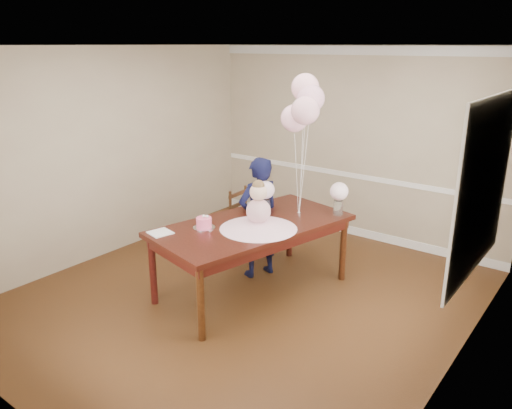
% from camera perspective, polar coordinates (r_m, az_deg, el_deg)
% --- Properties ---
extents(floor, '(4.50, 5.00, 0.00)m').
position_cam_1_polar(floor, '(5.71, -1.40, -10.46)').
color(floor, '#351D0D').
rests_on(floor, ground).
extents(ceiling, '(4.50, 5.00, 0.02)m').
position_cam_1_polar(ceiling, '(5.03, -1.64, 17.74)').
color(ceiling, silver).
rests_on(ceiling, wall_back).
extents(wall_back, '(4.50, 0.02, 2.70)m').
position_cam_1_polar(wall_back, '(7.28, 10.97, 6.77)').
color(wall_back, tan).
rests_on(wall_back, floor).
extents(wall_front, '(4.50, 0.02, 2.70)m').
position_cam_1_polar(wall_front, '(3.72, -26.51, -5.61)').
color(wall_front, tan).
rests_on(wall_front, floor).
extents(wall_left, '(0.02, 5.00, 2.70)m').
position_cam_1_polar(wall_left, '(6.81, -16.52, 5.61)').
color(wall_left, tan).
rests_on(wall_left, floor).
extents(wall_right, '(0.02, 5.00, 2.70)m').
position_cam_1_polar(wall_right, '(4.25, 22.94, -2.31)').
color(wall_right, tan).
rests_on(wall_right, floor).
extents(chair_rail_trim, '(4.50, 0.02, 0.07)m').
position_cam_1_polar(chair_rail_trim, '(7.37, 10.73, 3.33)').
color(chair_rail_trim, white).
rests_on(chair_rail_trim, wall_back).
extents(crown_molding, '(4.50, 0.02, 0.12)m').
position_cam_1_polar(crown_molding, '(7.14, 11.56, 16.88)').
color(crown_molding, silver).
rests_on(crown_molding, wall_back).
extents(baseboard_trim, '(4.50, 0.02, 0.12)m').
position_cam_1_polar(baseboard_trim, '(7.62, 10.37, -2.80)').
color(baseboard_trim, white).
rests_on(baseboard_trim, floor).
extents(window_frame, '(0.02, 1.66, 1.56)m').
position_cam_1_polar(window_frame, '(4.66, 24.58, 1.79)').
color(window_frame, white).
rests_on(window_frame, wall_right).
extents(window_blinds, '(0.01, 1.50, 1.40)m').
position_cam_1_polar(window_blinds, '(4.67, 24.37, 1.83)').
color(window_blinds, white).
rests_on(window_blinds, wall_right).
extents(dining_table_top, '(1.57, 2.39, 0.05)m').
position_cam_1_polar(dining_table_top, '(5.52, -0.39, -2.43)').
color(dining_table_top, black).
rests_on(dining_table_top, table_leg_fl).
extents(table_apron, '(1.43, 2.26, 0.11)m').
position_cam_1_polar(table_apron, '(5.55, -0.39, -3.23)').
color(table_apron, black).
rests_on(table_apron, table_leg_fl).
extents(table_leg_fl, '(0.09, 0.09, 0.77)m').
position_cam_1_polar(table_leg_fl, '(5.52, -11.71, -7.45)').
color(table_leg_fl, black).
rests_on(table_leg_fl, floor).
extents(table_leg_fr, '(0.09, 0.09, 0.77)m').
position_cam_1_polar(table_leg_fr, '(4.80, -6.33, -11.21)').
color(table_leg_fr, black).
rests_on(table_leg_fr, floor).
extents(table_leg_bl, '(0.09, 0.09, 0.77)m').
position_cam_1_polar(table_leg_bl, '(6.62, 3.86, -2.76)').
color(table_leg_bl, black).
rests_on(table_leg_bl, floor).
extents(table_leg_br, '(0.09, 0.09, 0.77)m').
position_cam_1_polar(table_leg_br, '(6.03, 9.93, -5.10)').
color(table_leg_br, black).
rests_on(table_leg_br, floor).
extents(baby_skirt, '(1.00, 1.00, 0.11)m').
position_cam_1_polar(baby_skirt, '(5.34, 0.28, -2.20)').
color(baby_skirt, '#FFBBD2').
rests_on(baby_skirt, dining_table_top).
extents(baby_torso, '(0.26, 0.26, 0.26)m').
position_cam_1_polar(baby_torso, '(5.29, 0.28, -0.74)').
color(baby_torso, pink).
rests_on(baby_torso, baby_skirt).
extents(baby_head, '(0.19, 0.19, 0.19)m').
position_cam_1_polar(baby_head, '(5.23, 0.28, 1.43)').
color(baby_head, beige).
rests_on(baby_head, baby_torso).
extents(baby_hair, '(0.13, 0.13, 0.13)m').
position_cam_1_polar(baby_hair, '(5.21, 0.28, 2.12)').
color(baby_hair, brown).
rests_on(baby_hair, baby_head).
extents(cake_platter, '(0.29, 0.29, 0.01)m').
position_cam_1_polar(cake_platter, '(5.40, -5.95, -2.64)').
color(cake_platter, silver).
rests_on(cake_platter, dining_table_top).
extents(birthday_cake, '(0.20, 0.20, 0.11)m').
position_cam_1_polar(birthday_cake, '(5.38, -5.97, -2.05)').
color(birthday_cake, '#FF507E').
rests_on(birthday_cake, cake_platter).
extents(cake_flower_a, '(0.03, 0.03, 0.03)m').
position_cam_1_polar(cake_flower_a, '(5.35, -5.99, -1.33)').
color(cake_flower_a, white).
rests_on(cake_flower_a, birthday_cake).
extents(cake_flower_b, '(0.03, 0.03, 0.03)m').
position_cam_1_polar(cake_flower_b, '(5.34, -5.60, -1.37)').
color(cake_flower_b, white).
rests_on(cake_flower_b, birthday_cake).
extents(rose_vase_near, '(0.13, 0.13, 0.18)m').
position_cam_1_polar(rose_vase_near, '(5.80, 1.09, -0.20)').
color(rose_vase_near, silver).
rests_on(rose_vase_near, dining_table_top).
extents(roses_near, '(0.21, 0.21, 0.21)m').
position_cam_1_polar(roses_near, '(5.74, 1.10, 1.68)').
color(roses_near, silver).
rests_on(roses_near, rose_vase_near).
extents(rose_vase_far, '(0.13, 0.13, 0.18)m').
position_cam_1_polar(rose_vase_far, '(5.82, 9.38, -0.38)').
color(rose_vase_far, white).
rests_on(rose_vase_far, dining_table_top).
extents(roses_far, '(0.21, 0.21, 0.21)m').
position_cam_1_polar(roses_far, '(5.76, 9.48, 1.49)').
color(roses_far, '#FBD3DA').
rests_on(roses_far, rose_vase_far).
extents(napkin, '(0.26, 0.26, 0.01)m').
position_cam_1_polar(napkin, '(5.32, -10.88, -3.18)').
color(napkin, white).
rests_on(napkin, dining_table_top).
extents(balloon_weight, '(0.05, 0.05, 0.02)m').
position_cam_1_polar(balloon_weight, '(5.81, 4.91, -1.03)').
color(balloon_weight, silver).
rests_on(balloon_weight, dining_table_top).
extents(balloon_a, '(0.31, 0.31, 0.31)m').
position_cam_1_polar(balloon_a, '(5.63, 4.42, 9.79)').
color(balloon_a, '#FFB4CA').
rests_on(balloon_a, balloon_ribbon_a).
extents(balloon_b, '(0.31, 0.31, 0.31)m').
position_cam_1_polar(balloon_b, '(5.42, 5.66, 10.62)').
color(balloon_b, '#EBA6B6').
rests_on(balloon_b, balloon_ribbon_b).
extents(balloon_c, '(0.31, 0.31, 0.31)m').
position_cam_1_polar(balloon_c, '(5.59, 6.26, 11.95)').
color(balloon_c, '#E3A1BB').
rests_on(balloon_c, balloon_ribbon_c).
extents(balloon_d, '(0.31, 0.31, 0.31)m').
position_cam_1_polar(balloon_d, '(5.67, 5.64, 13.17)').
color(balloon_d, '#FFB4C4').
rests_on(balloon_d, balloon_ribbon_d).
extents(balloon_ribbon_a, '(0.10, 0.03, 0.92)m').
position_cam_1_polar(balloon_ribbon_a, '(5.72, 4.65, 3.50)').
color(balloon_ribbon_a, white).
rests_on(balloon_ribbon_a, balloon_weight).
extents(balloon_ribbon_b, '(0.10, 0.08, 1.03)m').
position_cam_1_polar(balloon_ribbon_b, '(5.61, 5.25, 3.78)').
color(balloon_ribbon_b, silver).
rests_on(balloon_ribbon_b, balloon_weight).
extents(balloon_ribbon_c, '(0.05, 0.10, 1.14)m').
position_cam_1_polar(balloon_ribbon_c, '(5.68, 5.54, 4.53)').
color(balloon_ribbon_c, white).
rests_on(balloon_ribbon_c, balloon_weight).
extents(balloon_ribbon_d, '(0.07, 0.13, 1.25)m').
position_cam_1_polar(balloon_ribbon_d, '(5.72, 5.24, 5.18)').
color(balloon_ribbon_d, silver).
rests_on(balloon_ribbon_d, balloon_weight).
extents(dining_chair_seat, '(0.42, 0.42, 0.05)m').
position_cam_1_polar(dining_chair_seat, '(6.51, -0.75, -2.81)').
color(dining_chair_seat, '#3B1910').
rests_on(dining_chair_seat, chair_leg_fl).
extents(chair_leg_fl, '(0.04, 0.04, 0.39)m').
position_cam_1_polar(chair_leg_fl, '(6.56, -2.75, -4.69)').
color(chair_leg_fl, black).
rests_on(chair_leg_fl, floor).
extents(chair_leg_fr, '(0.04, 0.04, 0.39)m').
position_cam_1_polar(chair_leg_fr, '(6.38, -0.40, -5.34)').
color(chair_leg_fr, '#3A1F0F').
rests_on(chair_leg_fr, floor).
extents(chair_leg_bl, '(0.04, 0.04, 0.39)m').
position_cam_1_polar(chair_leg_bl, '(6.80, -1.06, -3.82)').
color(chair_leg_bl, '#391C0F').
rests_on(chair_leg_bl, floor).
extents(chair_leg_br, '(0.04, 0.04, 0.39)m').
position_cam_1_polar(chair_leg_br, '(6.63, 1.25, -4.42)').
color(chair_leg_br, '#391A0F').
rests_on(chair_leg_br, floor).
extents(chair_back_post_l, '(0.04, 0.04, 0.51)m').
position_cam_1_polar(chair_back_post_l, '(6.40, -2.94, -0.69)').
color(chair_back_post_l, '#361D0E').
rests_on(chair_back_post_l, dining_chair_seat).
extents(chair_back_post_r, '(0.04, 0.04, 0.51)m').
position_cam_1_polar(chair_back_post_r, '(6.65, -1.21, 0.05)').
color(chair_back_post_r, '#3C2310').
rests_on(chair_back_post_r, dining_chair_seat).
extents(chair_slat_low, '(0.04, 0.37, 0.05)m').
position_cam_1_polar(chair_slat_low, '(6.56, -2.05, -1.22)').
color(chair_slat_low, '#37150F').
rests_on(chair_slat_low, dining_chair_seat).
extents(chair_slat_mid, '(0.04, 0.37, 0.05)m').
position_cam_1_polar(chair_slat_mid, '(6.52, -2.07, -0.01)').
color(chair_slat_mid, '#331D0D').
rests_on(chair_slat_mid, dining_chair_seat).
extents(chair_slat_top, '(0.04, 0.37, 0.05)m').
position_cam_1_polar(chair_slat_top, '(6.47, -2.08, 1.22)').
color(chair_slat_top, '#371D0F').
rests_on(chair_slat_top, dining_chair_seat).
extents(woman, '(0.52, 0.63, 1.47)m').
position_cam_1_polar(woman, '(5.95, 0.30, -1.51)').
color(woman, black).
rests_on(woman, floor).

